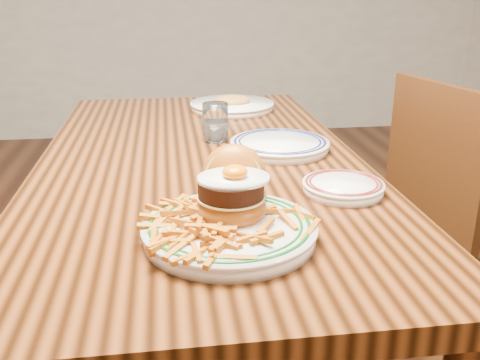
{
  "coord_description": "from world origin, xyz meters",
  "views": [
    {
      "loc": [
        -0.08,
        -1.37,
        1.19
      ],
      "look_at": [
        0.04,
        -0.46,
        0.85
      ],
      "focal_mm": 40.0,
      "sensor_mm": 36.0,
      "label": 1
    }
  ],
  "objects": [
    {
      "name": "side_plate",
      "position": [
        0.3,
        -0.31,
        0.77
      ],
      "size": [
        0.18,
        0.18,
        0.03
      ],
      "rotation": [
        0.0,
        0.0,
        0.1
      ],
      "color": "white",
      "rests_on": "table"
    },
    {
      "name": "far_plate",
      "position": [
        0.15,
        0.54,
        0.77
      ],
      "size": [
        0.31,
        0.31,
        0.05
      ],
      "rotation": [
        0.0,
        0.0,
        -0.2
      ],
      "color": "white",
      "rests_on": "table"
    },
    {
      "name": "table",
      "position": [
        0.0,
        0.0,
        0.66
      ],
      "size": [
        0.85,
        1.6,
        0.75
      ],
      "color": "black",
      "rests_on": "floor"
    },
    {
      "name": "main_plate",
      "position": [
        0.02,
        -0.48,
        0.79
      ],
      "size": [
        0.32,
        0.34,
        0.15
      ],
      "rotation": [
        0.0,
        0.0,
        -0.2
      ],
      "color": "white",
      "rests_on": "table"
    },
    {
      "name": "chair_right",
      "position": [
        0.83,
        0.09,
        0.49
      ],
      "size": [
        0.5,
        0.5,
        0.92
      ],
      "rotation": [
        0.0,
        0.0,
        3.34
      ],
      "color": "#3D1E0C",
      "rests_on": "floor"
    },
    {
      "name": "water_glass",
      "position": [
        0.06,
        0.15,
        0.8
      ],
      "size": [
        0.07,
        0.07,
        0.11
      ],
      "color": "white",
      "rests_on": "table"
    },
    {
      "name": "rear_plate",
      "position": [
        0.22,
        0.03,
        0.77
      ],
      "size": [
        0.28,
        0.28,
        0.03
      ],
      "rotation": [
        0.0,
        0.0,
        -0.07
      ],
      "color": "white",
      "rests_on": "table"
    }
  ]
}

